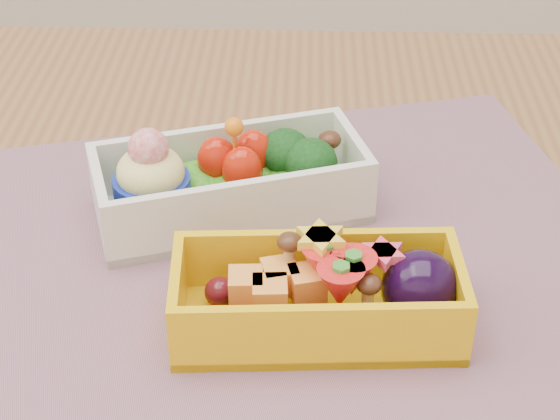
{
  "coord_description": "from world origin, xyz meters",
  "views": [
    {
      "loc": [
        0.05,
        -0.46,
        1.13
      ],
      "look_at": [
        0.03,
        0.03,
        0.79
      ],
      "focal_mm": 58.83,
      "sensor_mm": 36.0,
      "label": 1
    }
  ],
  "objects_px": {
    "bento_white": "(229,182)",
    "placemat": "(269,261)",
    "bento_yellow": "(324,295)",
    "table": "(231,392)"
  },
  "relations": [
    {
      "from": "bento_white",
      "to": "bento_yellow",
      "type": "distance_m",
      "value": 0.13
    },
    {
      "from": "table",
      "to": "bento_white",
      "type": "relative_size",
      "value": 5.87
    },
    {
      "from": "placemat",
      "to": "bento_white",
      "type": "xyz_separation_m",
      "value": [
        -0.03,
        0.05,
        0.03
      ]
    },
    {
      "from": "table",
      "to": "bento_yellow",
      "type": "height_order",
      "value": "bento_yellow"
    },
    {
      "from": "bento_white",
      "to": "bento_yellow",
      "type": "height_order",
      "value": "bento_white"
    },
    {
      "from": "table",
      "to": "bento_yellow",
      "type": "relative_size",
      "value": 6.79
    },
    {
      "from": "table",
      "to": "bento_yellow",
      "type": "xyz_separation_m",
      "value": [
        0.06,
        -0.04,
        0.13
      ]
    },
    {
      "from": "placemat",
      "to": "bento_yellow",
      "type": "height_order",
      "value": "bento_yellow"
    },
    {
      "from": "placemat",
      "to": "bento_yellow",
      "type": "relative_size",
      "value": 2.73
    },
    {
      "from": "bento_white",
      "to": "placemat",
      "type": "bearing_deg",
      "value": -78.88
    }
  ]
}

